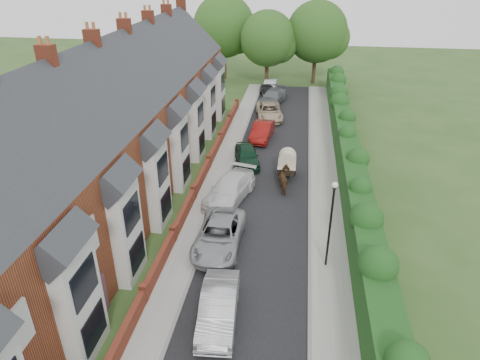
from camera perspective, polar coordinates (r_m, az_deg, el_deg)
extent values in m
plane|color=#2D4C1E|center=(21.03, 1.98, -17.40)|extent=(140.00, 140.00, 0.00)
cube|color=black|center=(29.84, 3.39, -2.29)|extent=(6.00, 58.00, 0.02)
cube|color=gray|center=(29.83, 11.27, -2.73)|extent=(2.20, 58.00, 0.12)
cube|color=gray|center=(30.31, -3.88, -1.69)|extent=(1.70, 58.00, 0.12)
cube|color=gray|center=(29.77, 9.25, -2.59)|extent=(0.18, 58.00, 0.13)
cube|color=gray|center=(30.16, -2.39, -1.79)|extent=(0.18, 58.00, 0.13)
cube|color=#133B14|center=(29.44, 14.97, -0.94)|extent=(1.50, 58.00, 2.50)
cube|color=brown|center=(30.08, -16.99, 3.64)|extent=(8.00, 40.00, 6.50)
cube|color=#2A2E32|center=(28.98, -17.88, 9.51)|extent=(8.00, 40.20, 8.00)
cube|color=silver|center=(15.99, -27.51, -17.22)|extent=(0.12, 1.20, 1.60)
cube|color=silver|center=(18.78, -20.46, -15.34)|extent=(0.70, 2.40, 5.20)
cube|color=black|center=(19.44, -18.84, -18.15)|extent=(0.06, 1.80, 1.60)
cube|color=black|center=(17.86, -20.02, -12.72)|extent=(0.06, 1.80, 1.60)
cube|color=#2A2E32|center=(17.05, -22.56, -7.76)|extent=(1.70, 2.60, 1.70)
cube|color=#3F2D2D|center=(21.26, -17.95, -14.60)|extent=(0.08, 0.90, 2.10)
cube|color=silver|center=(19.17, -19.48, -7.30)|extent=(0.12, 1.20, 1.60)
cube|color=silver|center=(22.24, -14.74, -6.90)|extent=(0.70, 2.40, 5.20)
cube|color=black|center=(22.80, -13.51, -9.49)|extent=(0.06, 1.80, 1.60)
cube|color=black|center=(21.47, -14.20, -4.37)|extent=(0.06, 1.80, 1.60)
cube|color=#2A2E32|center=(20.80, -16.10, -0.02)|extent=(1.70, 2.60, 1.70)
cube|color=#3F2D2D|center=(24.80, -13.22, -7.09)|extent=(0.08, 0.90, 2.10)
cube|color=silver|center=(23.01, -14.17, -0.35)|extent=(0.12, 1.20, 1.60)
cube|color=silver|center=(26.21, -10.79, -0.82)|extent=(0.70, 2.40, 5.20)
cube|color=black|center=(26.68, -9.82, -3.15)|extent=(0.06, 1.80, 1.60)
cube|color=black|center=(25.55, -10.24, 1.48)|extent=(0.06, 1.80, 1.60)
cube|color=#2A2E32|center=(24.99, -11.72, 5.26)|extent=(1.70, 2.60, 1.70)
cube|color=#3F2D2D|center=(28.77, -9.84, -1.52)|extent=(0.08, 0.90, 2.10)
cube|color=silver|center=(27.23, -10.44, 4.54)|extent=(0.12, 1.20, 1.60)
cube|color=silver|center=(30.48, -7.93, 3.61)|extent=(0.70, 2.40, 5.20)
cube|color=black|center=(30.88, -7.13, 1.54)|extent=(0.06, 1.80, 1.60)
cube|color=black|center=(29.91, -7.39, 5.67)|extent=(0.06, 1.80, 1.60)
cube|color=#2A2E32|center=(29.44, -8.59, 8.96)|extent=(1.70, 2.60, 1.70)
cube|color=#3F2D2D|center=(33.03, -7.32, 2.66)|extent=(0.08, 0.90, 2.10)
cube|color=silver|center=(31.68, -7.71, 8.08)|extent=(0.12, 1.20, 1.60)
cube|color=silver|center=(34.94, -5.77, 6.93)|extent=(0.70, 2.40, 5.20)
cube|color=black|center=(35.30, -5.09, 5.08)|extent=(0.06, 1.80, 1.60)
cube|color=black|center=(34.45, -5.26, 8.77)|extent=(0.06, 1.80, 1.60)
cube|color=#2A2E32|center=(34.04, -6.26, 11.67)|extent=(1.70, 2.60, 1.70)
cube|color=#3F2D2D|center=(37.47, -5.38, 5.86)|extent=(0.08, 0.90, 2.10)
cube|color=silver|center=(36.27, -5.63, 10.72)|extent=(0.12, 1.20, 1.60)
cube|color=silver|center=(39.53, -4.08, 9.48)|extent=(0.70, 2.40, 5.20)
cube|color=black|center=(39.85, -3.50, 7.82)|extent=(0.06, 1.80, 1.60)
cube|color=black|center=(39.10, -3.60, 11.13)|extent=(0.06, 1.80, 1.60)
cube|color=#2A2E32|center=(38.74, -4.45, 13.71)|extent=(1.70, 2.60, 1.70)
cube|color=#3F2D2D|center=(42.03, -3.83, 8.38)|extent=(0.08, 0.90, 2.10)
cube|color=silver|center=(40.96, -4.00, 12.76)|extent=(0.12, 1.20, 1.60)
cube|color=silver|center=(44.21, -2.73, 11.49)|extent=(0.70, 2.40, 5.20)
cube|color=black|center=(44.49, -2.22, 9.99)|extent=(0.06, 1.80, 1.60)
cube|color=black|center=(43.83, -2.28, 12.98)|extent=(0.06, 1.80, 1.60)
cube|color=#2A2E32|center=(43.50, -3.02, 15.30)|extent=(1.70, 2.60, 1.70)
cube|color=#3F2D2D|center=(46.69, -2.58, 10.39)|extent=(0.08, 0.90, 2.10)
cube|color=silver|center=(45.71, -2.68, 14.37)|extent=(0.12, 1.20, 1.60)
cube|color=brown|center=(23.82, -24.25, 14.24)|extent=(0.90, 0.50, 1.60)
cylinder|color=#9A582E|center=(23.76, -25.14, 16.41)|extent=(0.20, 0.20, 0.50)
cylinder|color=#9A582E|center=(23.55, -24.28, 16.50)|extent=(0.20, 0.20, 0.50)
cube|color=brown|center=(28.11, -19.03, 16.86)|extent=(0.90, 0.50, 1.60)
cylinder|color=#9A582E|center=(28.06, -19.73, 18.73)|extent=(0.20, 0.20, 0.50)
cylinder|color=#9A582E|center=(27.89, -18.95, 18.79)|extent=(0.20, 0.20, 0.50)
cube|color=brown|center=(32.61, -15.13, 18.69)|extent=(0.90, 0.50, 1.60)
cylinder|color=#9A582E|center=(32.57, -15.69, 20.31)|extent=(0.20, 0.20, 0.50)
cylinder|color=#9A582E|center=(32.41, -15.00, 20.37)|extent=(0.20, 0.20, 0.50)
cube|color=brown|center=(37.23, -12.13, 20.02)|extent=(0.90, 0.50, 1.60)
cylinder|color=#9A582E|center=(37.20, -12.59, 21.45)|extent=(0.20, 0.20, 0.50)
cylinder|color=#9A582E|center=(37.06, -11.97, 21.49)|extent=(0.20, 0.20, 0.50)
cube|color=brown|center=(41.94, -9.76, 21.02)|extent=(0.90, 0.50, 1.60)
cylinder|color=#9A582E|center=(41.91, -10.15, 22.29)|extent=(0.20, 0.20, 0.50)
cylinder|color=#9A582E|center=(41.79, -9.59, 22.32)|extent=(0.20, 0.20, 0.50)
cube|color=brown|center=(46.71, -7.85, 21.79)|extent=(0.90, 0.50, 1.60)
cube|color=brown|center=(20.13, -15.14, -19.39)|extent=(0.30, 4.70, 0.90)
cube|color=brown|center=(23.52, -10.59, -10.75)|extent=(0.30, 4.70, 0.90)
cube|color=brown|center=(27.41, -7.43, -4.38)|extent=(0.30, 4.70, 0.90)
cube|color=brown|center=(31.61, -5.13, 0.37)|extent=(0.30, 4.70, 0.90)
cube|color=brown|center=(36.02, -3.37, 3.98)|extent=(0.30, 4.70, 0.90)
cube|color=brown|center=(40.56, -1.99, 6.79)|extent=(0.30, 4.70, 0.90)
cube|color=brown|center=(45.20, -0.88, 9.03)|extent=(0.30, 4.70, 0.90)
cube|color=brown|center=(21.68, -12.67, -14.55)|extent=(0.35, 0.35, 1.10)
cube|color=brown|center=(25.36, -8.90, -7.14)|extent=(0.35, 0.35, 1.10)
cube|color=brown|center=(29.43, -6.21, -1.66)|extent=(0.35, 0.35, 1.10)
cube|color=brown|center=(33.75, -4.20, 2.45)|extent=(0.35, 0.35, 1.10)
cube|color=brown|center=(38.24, -2.65, 5.61)|extent=(0.35, 0.35, 1.10)
cube|color=brown|center=(42.84, -1.41, 8.10)|extent=(0.35, 0.35, 1.10)
cube|color=brown|center=(47.52, -0.41, 10.10)|extent=(0.35, 0.35, 1.10)
cylinder|color=black|center=(22.65, 11.87, -6.46)|extent=(0.12, 0.12, 4.80)
cylinder|color=black|center=(21.40, 12.49, -1.02)|extent=(0.20, 0.20, 0.10)
sphere|color=silver|center=(21.33, 12.53, -0.66)|extent=(0.32, 0.32, 0.32)
cylinder|color=#332316|center=(56.38, 3.59, 14.78)|extent=(0.50, 0.50, 4.75)
sphere|color=#214717|center=(55.71, 3.70, 18.31)|extent=(6.80, 6.80, 6.80)
sphere|color=#214717|center=(56.02, 5.16, 17.62)|extent=(4.76, 4.76, 4.76)
cylinder|color=#332316|center=(58.13, 9.89, 15.09)|extent=(0.50, 0.50, 5.25)
sphere|color=#214717|center=(57.43, 10.22, 18.86)|extent=(7.60, 7.60, 7.60)
sphere|color=#214717|center=(57.90, 11.73, 18.07)|extent=(5.32, 5.32, 5.32)
cylinder|color=#332316|center=(59.97, -2.08, 15.96)|extent=(0.50, 0.50, 5.50)
sphere|color=#214717|center=(59.28, -2.15, 19.82)|extent=(8.00, 8.00, 8.00)
sphere|color=#214717|center=(59.42, -0.48, 19.10)|extent=(5.60, 5.60, 5.60)
imported|color=#A8A8AC|center=(20.25, -2.88, -16.59)|extent=(1.98, 4.76, 1.53)
imported|color=#9C9FA3|center=(24.65, -2.78, -7.34)|extent=(2.57, 5.48, 1.52)
imported|color=silver|center=(29.16, -1.41, -1.23)|extent=(3.53, 5.89, 1.60)
imported|color=black|center=(34.29, 0.91, 3.30)|extent=(2.74, 4.66, 1.49)
imported|color=maroon|center=(39.23, 2.97, 6.52)|extent=(2.05, 4.79, 1.53)
imported|color=#C3AB8D|center=(44.60, 3.92, 9.12)|extent=(3.35, 5.74, 1.50)
imported|color=slate|center=(49.38, 4.41, 10.98)|extent=(3.39, 5.78, 1.57)
imported|color=black|center=(52.07, 3.77, 11.79)|extent=(2.62, 4.38, 1.40)
imported|color=#49301A|center=(30.36, 6.08, -0.04)|extent=(1.33, 2.17, 1.71)
cube|color=black|center=(32.29, 6.26, 1.74)|extent=(1.21, 2.02, 0.50)
cylinder|color=#C1B396|center=(31.99, 6.33, 2.87)|extent=(1.31, 1.26, 1.31)
cube|color=#C1B396|center=(32.18, 6.29, 2.14)|extent=(1.33, 2.07, 0.04)
cylinder|color=black|center=(33.03, 5.14, 1.63)|extent=(0.08, 0.91, 0.91)
cylinder|color=black|center=(33.00, 7.41, 1.48)|extent=(0.08, 0.91, 0.91)
cylinder|color=black|center=(31.28, 5.53, 0.98)|extent=(0.06, 1.82, 0.06)
cylinder|color=black|center=(31.26, 6.82, 0.90)|extent=(0.06, 1.82, 0.06)
imported|color=#B3B3B8|center=(54.09, 4.03, 12.37)|extent=(1.64, 4.25, 1.38)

